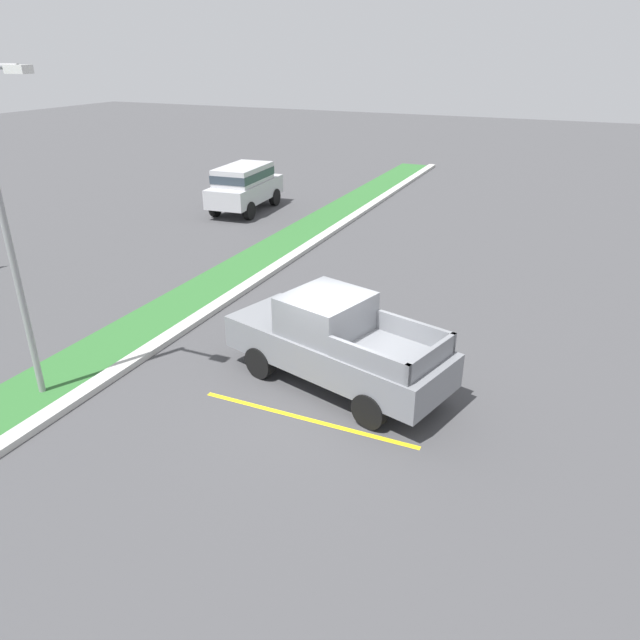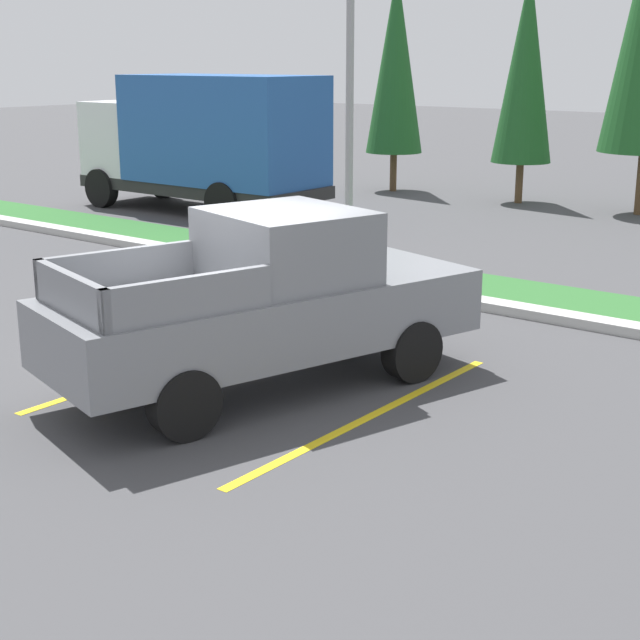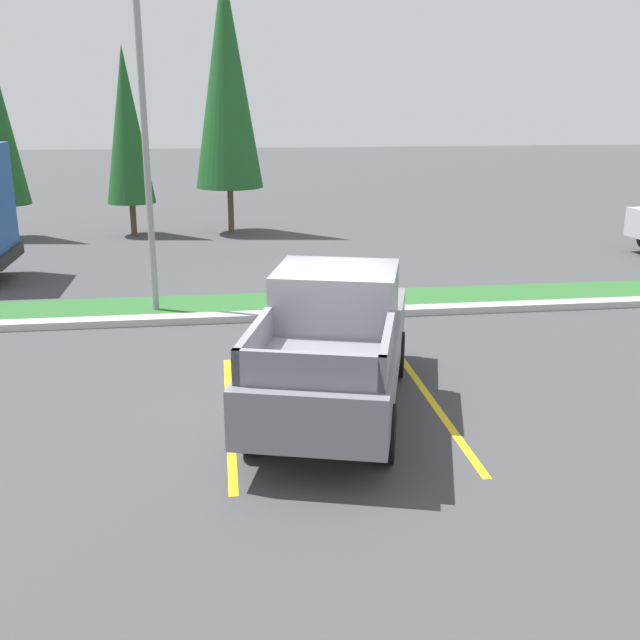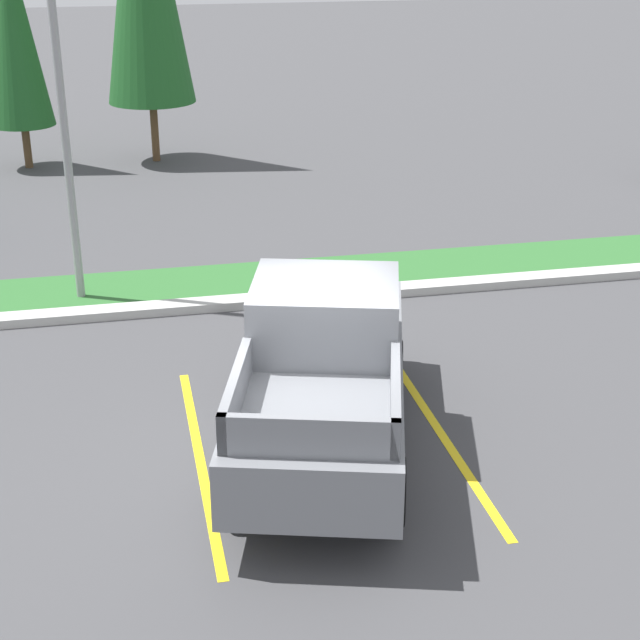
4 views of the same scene
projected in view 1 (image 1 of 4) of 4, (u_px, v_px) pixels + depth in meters
The scene contains 8 objects.
ground_plane at pixel (336, 392), 13.11m from camera, with size 120.00×120.00×0.00m, color #424244.
parking_line_near at pixel (307, 419), 12.16m from camera, with size 0.12×4.80×0.01m, color yellow.
parking_line_far at pixel (360, 354), 14.73m from camera, with size 0.12×4.80×0.01m, color yellow.
curb_strip at pixel (154, 347), 14.94m from camera, with size 56.00×0.40×0.15m, color #B2B2AD.
grass_median at pixel (120, 341), 15.37m from camera, with size 56.00×1.80×0.06m, color #2D662D.
pickup_truck_main at pixel (335, 342), 13.04m from camera, with size 3.25×5.54×2.10m.
suv_distant at pixel (244, 184), 27.24m from camera, with size 4.72×2.22×2.10m.
street_light at pixel (9, 220), 11.38m from camera, with size 0.24×1.49×6.77m.
Camera 1 is at (-10.39, -4.29, 6.94)m, focal length 33.19 mm.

